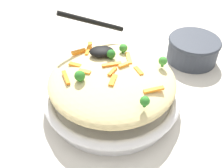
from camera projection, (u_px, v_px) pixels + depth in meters
ground_plane at (112, 105)px, 0.65m from camera, size 2.40×2.40×0.00m
serving_bowl at (112, 97)px, 0.63m from camera, size 0.31×0.31×0.05m
pasta_mound at (112, 80)px, 0.60m from camera, size 0.28×0.28×0.06m
carrot_piece_0 at (111, 80)px, 0.55m from camera, size 0.02×0.04×0.01m
carrot_piece_1 at (154, 90)px, 0.53m from camera, size 0.04×0.02×0.01m
carrot_piece_2 at (75, 65)px, 0.59m from camera, size 0.03×0.02×0.01m
carrot_piece_3 at (98, 53)px, 0.63m from camera, size 0.03×0.03×0.01m
carrot_piece_4 at (113, 64)px, 0.58m from camera, size 0.04×0.02×0.01m
carrot_piece_5 at (88, 51)px, 0.63m from camera, size 0.01×0.03×0.01m
carrot_piece_6 at (129, 58)px, 0.60m from camera, size 0.01×0.04×0.01m
carrot_piece_7 at (85, 72)px, 0.57m from camera, size 0.03×0.02×0.01m
carrot_piece_8 at (124, 65)px, 0.58m from camera, size 0.03×0.02×0.01m
carrot_piece_9 at (66, 78)px, 0.56m from camera, size 0.02×0.04×0.01m
carrot_piece_10 at (79, 52)px, 0.63m from camera, size 0.04×0.02×0.01m
carrot_piece_11 at (90, 46)px, 0.65m from camera, size 0.01×0.03×0.01m
carrot_piece_12 at (138, 71)px, 0.57m from camera, size 0.02×0.03×0.01m
carrot_piece_13 at (110, 72)px, 0.56m from camera, size 0.02×0.03×0.01m
broccoli_floret_0 at (109, 54)px, 0.59m from camera, size 0.02×0.02×0.02m
broccoli_floret_1 at (145, 101)px, 0.49m from camera, size 0.02×0.02×0.02m
broccoli_floret_2 at (80, 76)px, 0.54m from camera, size 0.02×0.02×0.03m
broccoli_floret_3 at (163, 61)px, 0.59m from camera, size 0.02×0.02×0.02m
broccoli_floret_4 at (123, 48)px, 0.62m from camera, size 0.02×0.02×0.02m
serving_spoon at (98, 40)px, 0.62m from camera, size 0.16×0.12×0.08m
companion_bowl at (193, 48)px, 0.76m from camera, size 0.14×0.14×0.07m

